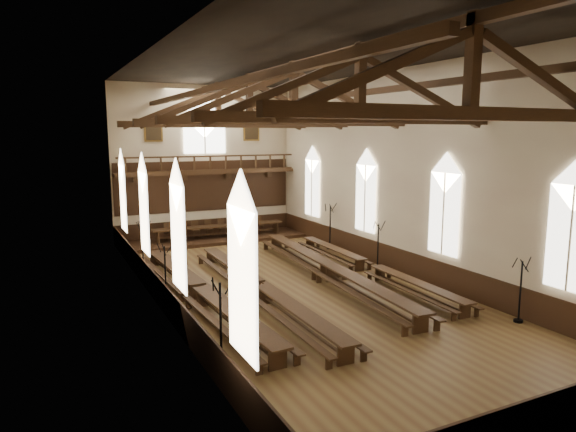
# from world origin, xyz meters

# --- Properties ---
(ground) EXTENTS (26.00, 26.00, 0.00)m
(ground) POSITION_xyz_m (0.00, 0.00, 0.00)
(ground) COLOR brown
(ground) RESTS_ON ground
(room_walls) EXTENTS (26.00, 26.00, 26.00)m
(room_walls) POSITION_xyz_m (0.00, 0.00, 6.46)
(room_walls) COLOR beige
(room_walls) RESTS_ON ground
(wainscot_band) EXTENTS (12.00, 26.00, 1.20)m
(wainscot_band) POSITION_xyz_m (0.00, 0.00, 0.60)
(wainscot_band) COLOR black
(wainscot_band) RESTS_ON ground
(side_windows) EXTENTS (11.85, 19.80, 4.50)m
(side_windows) POSITION_xyz_m (-0.00, -0.00, 3.74)
(side_windows) COLOR white
(side_windows) RESTS_ON room_walls
(end_window) EXTENTS (2.80, 0.12, 3.80)m
(end_window) POSITION_xyz_m (0.00, 12.90, 7.22)
(end_window) COLOR white
(end_window) RESTS_ON room_walls
(minstrels_gallery) EXTENTS (11.80, 1.24, 3.70)m
(minstrels_gallery) POSITION_xyz_m (0.00, 12.66, 3.91)
(minstrels_gallery) COLOR #3C2213
(minstrels_gallery) RESTS_ON room_walls
(portraits) EXTENTS (7.75, 0.09, 1.45)m
(portraits) POSITION_xyz_m (0.00, 12.90, 7.10)
(portraits) COLOR brown
(portraits) RESTS_ON room_walls
(roof_trusses) EXTENTS (11.70, 25.70, 2.80)m
(roof_trusses) POSITION_xyz_m (0.00, -0.00, 8.22)
(roof_trusses) COLOR #3C2213
(roof_trusses) RESTS_ON room_walls
(refectory_row_a) EXTENTS (1.86, 14.53, 0.76)m
(refectory_row_a) POSITION_xyz_m (-4.40, -0.14, 0.55)
(refectory_row_a) COLOR #3C2213
(refectory_row_a) RESTS_ON ground
(refectory_row_b) EXTENTS (1.60, 14.30, 0.74)m
(refectory_row_b) POSITION_xyz_m (-1.99, -0.84, 0.54)
(refectory_row_b) COLOR #3C2213
(refectory_row_b) RESTS_ON ground
(refectory_row_c) EXTENTS (2.20, 15.05, 0.81)m
(refectory_row_c) POSITION_xyz_m (2.13, 0.40, 0.59)
(refectory_row_c) COLOR #3C2213
(refectory_row_c) RESTS_ON ground
(refectory_row_d) EXTENTS (1.58, 13.67, 0.67)m
(refectory_row_d) POSITION_xyz_m (4.30, 0.20, 0.49)
(refectory_row_d) COLOR #3C2213
(refectory_row_d) RESTS_ON ground
(dais) EXTENTS (11.40, 3.08, 0.21)m
(dais) POSITION_xyz_m (0.37, 11.40, 0.10)
(dais) COLOR black
(dais) RESTS_ON ground
(high_table) EXTENTS (8.60, 1.21, 0.80)m
(high_table) POSITION_xyz_m (0.37, 11.40, 0.89)
(high_table) COLOR #3C2213
(high_table) RESTS_ON dais
(high_chairs) EXTENTS (6.81, 0.51, 1.06)m
(high_chairs) POSITION_xyz_m (0.37, 12.24, 0.79)
(high_chairs) COLOR #3C2213
(high_chairs) RESTS_ON dais
(candelabrum_left_near) EXTENTS (0.79, 0.86, 2.81)m
(candelabrum_left_near) POSITION_xyz_m (-5.55, -6.29, 0.85)
(candelabrum_left_near) COLOR black
(candelabrum_left_near) RESTS_ON ground
(candelabrum_left_mid) EXTENTS (0.71, 0.74, 2.45)m
(candelabrum_left_mid) POSITION_xyz_m (-5.55, 0.80, 0.74)
(candelabrum_left_mid) COLOR black
(candelabrum_left_mid) RESTS_ON ground
(candelabrum_left_far) EXTENTS (0.74, 0.79, 2.61)m
(candelabrum_left_far) POSITION_xyz_m (-5.55, 5.70, 0.79)
(candelabrum_left_far) COLOR black
(candelabrum_left_far) RESTS_ON ground
(candelabrum_right_near) EXTENTS (0.69, 0.75, 2.45)m
(candelabrum_right_near) POSITION_xyz_m (5.55, -7.46, 0.74)
(candelabrum_right_near) COLOR black
(candelabrum_right_near) RESTS_ON ground
(candelabrum_right_mid) EXTENTS (0.70, 0.74, 2.44)m
(candelabrum_right_mid) POSITION_xyz_m (5.55, 1.28, 0.74)
(candelabrum_right_mid) COLOR black
(candelabrum_right_mid) RESTS_ON ground
(candelabrum_right_far) EXTENTS (0.81, 0.83, 2.77)m
(candelabrum_right_far) POSITION_xyz_m (5.55, 6.10, 0.84)
(candelabrum_right_far) COLOR black
(candelabrum_right_far) RESTS_ON ground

